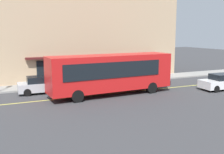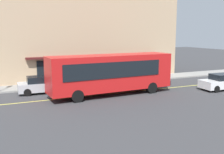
# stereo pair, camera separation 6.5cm
# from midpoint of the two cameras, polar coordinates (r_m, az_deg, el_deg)

# --- Properties ---
(ground) EXTENTS (120.00, 120.00, 0.00)m
(ground) POSITION_cam_midpoint_polar(r_m,az_deg,el_deg) (23.06, -5.19, -4.09)
(ground) COLOR #38383A
(sidewalk) EXTENTS (80.00, 2.87, 0.15)m
(sidewalk) POSITION_cam_midpoint_polar(r_m,az_deg,el_deg) (28.19, -8.80, -1.51)
(sidewalk) COLOR gray
(sidewalk) RESTS_ON ground
(lane_centre_stripe) EXTENTS (36.00, 0.16, 0.01)m
(lane_centre_stripe) POSITION_cam_midpoint_polar(r_m,az_deg,el_deg) (23.06, -5.19, -4.08)
(lane_centre_stripe) COLOR #D8D14C
(lane_centre_stripe) RESTS_ON ground
(storefront_building) EXTENTS (21.82, 11.67, 10.70)m
(storefront_building) POSITION_cam_midpoint_polar(r_m,az_deg,el_deg) (35.31, -6.63, 9.35)
(storefront_building) COLOR tan
(storefront_building) RESTS_ON ground
(bus) EXTENTS (11.24, 3.08, 3.50)m
(bus) POSITION_cam_midpoint_polar(r_m,az_deg,el_deg) (23.15, -0.01, 1.01)
(bus) COLOR red
(bus) RESTS_ON ground
(car_maroon) EXTENTS (4.31, 1.88, 1.52)m
(car_maroon) POSITION_cam_midpoint_polar(r_m,az_deg,el_deg) (25.87, -3.90, -0.90)
(car_maroon) COLOR maroon
(car_maroon) RESTS_ON ground
(car_silver) EXTENTS (4.35, 1.97, 1.52)m
(car_silver) POSITION_cam_midpoint_polar(r_m,az_deg,el_deg) (24.88, -14.57, -1.60)
(car_silver) COLOR #B7BABF
(car_silver) RESTS_ON ground
(car_white) EXTENTS (4.38, 2.03, 1.52)m
(car_white) POSITION_cam_midpoint_polar(r_m,az_deg,el_deg) (27.56, 22.59, -0.97)
(car_white) COLOR white
(car_white) RESTS_ON ground
(pedestrian_by_curb) EXTENTS (0.34, 0.34, 1.66)m
(pedestrian_by_curb) POSITION_cam_midpoint_polar(r_m,az_deg,el_deg) (27.84, -6.27, 0.64)
(pedestrian_by_curb) COLOR black
(pedestrian_by_curb) RESTS_ON sidewalk
(pedestrian_mid_block) EXTENTS (0.34, 0.34, 1.69)m
(pedestrian_mid_block) POSITION_cam_midpoint_polar(r_m,az_deg,el_deg) (31.18, 7.74, 1.60)
(pedestrian_mid_block) COLOR black
(pedestrian_mid_block) RESTS_ON sidewalk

